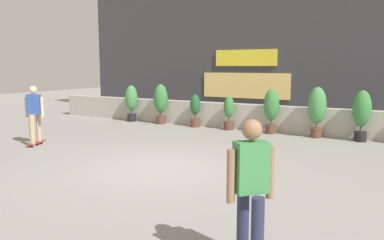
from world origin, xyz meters
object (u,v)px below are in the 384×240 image
object	(u,v)px
potted_plant_4	(271,108)
potted_plant_1	(161,101)
potted_plant_0	(131,101)
skater_far_right	(251,188)
potted_plant_6	(362,112)
potted_plant_2	(195,110)
potted_plant_5	(317,108)
potted_plant_3	(229,112)
skater_foreground	(34,112)

from	to	relation	value
potted_plant_4	potted_plant_1	bearing A→B (deg)	-180.00
potted_plant_0	skater_far_right	size ratio (longest dim) A/B	0.87
potted_plant_6	skater_far_right	bearing A→B (deg)	-91.38
potted_plant_2	potted_plant_5	bearing A→B (deg)	0.00
potted_plant_1	potted_plant_2	size ratio (longest dim) A/B	1.29
potted_plant_3	skater_foreground	world-z (taller)	skater_foreground
potted_plant_0	potted_plant_6	xyz separation A→B (m)	(8.67, 0.00, 0.05)
potted_plant_3	potted_plant_6	size ratio (longest dim) A/B	0.78
potted_plant_3	potted_plant_5	xyz separation A→B (m)	(3.02, 0.00, 0.31)
potted_plant_0	potted_plant_5	world-z (taller)	potted_plant_5
potted_plant_1	potted_plant_4	distance (m)	4.45
potted_plant_2	potted_plant_0	bearing A→B (deg)	180.00
potted_plant_6	skater_foreground	distance (m)	9.57
skater_foreground	skater_far_right	world-z (taller)	same
skater_far_right	potted_plant_6	bearing A→B (deg)	88.62
potted_plant_4	skater_far_right	distance (m)	9.00
potted_plant_6	skater_far_right	world-z (taller)	skater_far_right
potted_plant_2	potted_plant_5	size ratio (longest dim) A/B	0.75
potted_plant_1	potted_plant_2	world-z (taller)	potted_plant_1
potted_plant_2	potted_plant_5	xyz separation A→B (m)	(4.39, 0.00, 0.30)
potted_plant_1	potted_plant_5	size ratio (longest dim) A/B	0.97
potted_plant_4	skater_foreground	bearing A→B (deg)	-135.50
potted_plant_0	potted_plant_1	xyz separation A→B (m)	(1.44, 0.00, 0.06)
potted_plant_2	potted_plant_3	distance (m)	1.37
potted_plant_4	potted_plant_6	distance (m)	2.78
potted_plant_5	skater_foreground	xyz separation A→B (m)	(-6.74, -5.18, -0.00)
potted_plant_0	potted_plant_6	distance (m)	8.67
potted_plant_6	skater_far_right	size ratio (longest dim) A/B	0.91
skater_foreground	potted_plant_2	bearing A→B (deg)	65.56
potted_plant_3	skater_foreground	xyz separation A→B (m)	(-3.72, -5.18, 0.31)
potted_plant_1	potted_plant_4	world-z (taller)	potted_plant_1
skater_foreground	skater_far_right	xyz separation A→B (m)	(7.84, -3.45, 0.00)
potted_plant_0	potted_plant_1	size ratio (longest dim) A/B	0.95
potted_plant_0	skater_far_right	world-z (taller)	skater_far_right
potted_plant_3	skater_far_right	size ratio (longest dim) A/B	0.71
potted_plant_1	potted_plant_6	xyz separation A→B (m)	(7.23, 0.00, -0.01)
potted_plant_4	skater_foreground	size ratio (longest dim) A/B	0.89
potted_plant_4	potted_plant_5	world-z (taller)	potted_plant_5
potted_plant_1	potted_plant_3	xyz separation A→B (m)	(2.90, 0.00, -0.27)
potted_plant_6	skater_foreground	xyz separation A→B (m)	(-8.05, -5.18, 0.04)
potted_plant_2	potted_plant_1	bearing A→B (deg)	180.00
potted_plant_0	skater_far_right	distance (m)	12.08
skater_far_right	potted_plant_3	bearing A→B (deg)	115.53
potted_plant_1	potted_plant_3	distance (m)	2.91
potted_plant_3	potted_plant_6	xyz separation A→B (m)	(4.33, -0.00, 0.26)
potted_plant_3	potted_plant_5	world-z (taller)	potted_plant_5
potted_plant_3	potted_plant_6	world-z (taller)	potted_plant_6
potted_plant_0	potted_plant_2	xyz separation A→B (m)	(2.98, 0.00, -0.21)
potted_plant_0	potted_plant_6	size ratio (longest dim) A/B	0.96
potted_plant_2	potted_plant_4	size ratio (longest dim) A/B	0.80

